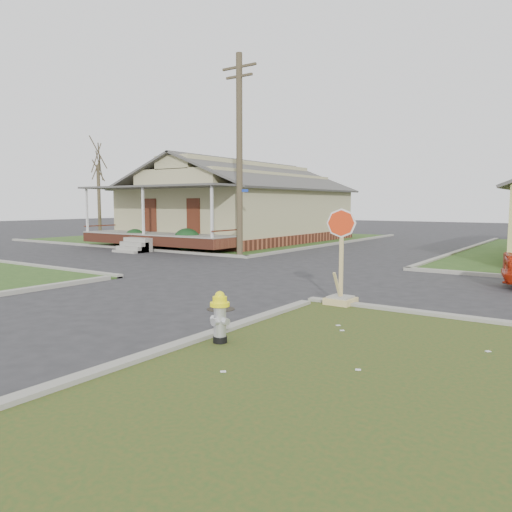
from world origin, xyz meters
The scene contains 11 objects.
ground centered at (0.00, 0.00, 0.00)m, with size 120.00×120.00×0.00m, color #262629.
verge_far_left centered at (-13.00, 18.00, 0.03)m, with size 19.00×19.00×0.05m, color #294719.
curbs centered at (0.00, 5.00, 0.00)m, with size 80.00×40.00×0.12m, color gray, non-canonical shape.
manhole centered at (2.20, -0.50, 0.01)m, with size 0.64×0.64×0.01m, color black.
corner_house centered at (-10.00, 16.68, 2.28)m, with size 10.10×15.50×5.30m.
utility_pole centered at (-4.20, 8.90, 4.66)m, with size 1.80×0.28×9.00m.
tree_far_left centered at (-18.00, 12.00, 2.50)m, with size 0.22×0.22×4.90m, color #463D28.
fire_hydrant centered at (4.02, -2.80, 0.54)m, with size 0.33×0.33×0.89m.
stop_sign centered at (4.31, 1.39, 0.54)m, with size 0.64×0.63×2.26m.
hedge_left centered at (-11.59, 9.28, 0.56)m, with size 1.35×1.10×1.03m, color #15391B.
hedge_right centered at (-7.90, 9.42, 0.61)m, with size 1.46×1.20×1.12m, color #15391B.
Camera 1 is at (9.26, -9.31, 2.42)m, focal length 35.00 mm.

